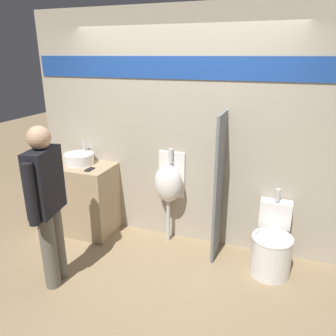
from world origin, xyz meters
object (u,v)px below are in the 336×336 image
(sink_basin, at_px, (79,159))
(urinal_near_counter, at_px, (169,183))
(toilet, at_px, (272,247))
(person_in_vest, at_px, (47,201))
(cell_phone, at_px, (90,169))

(sink_basin, height_order, urinal_near_counter, sink_basin)
(sink_basin, bearing_deg, toilet, -3.04)
(urinal_near_counter, distance_m, toilet, 1.33)
(urinal_near_counter, bearing_deg, person_in_vest, -125.78)
(urinal_near_counter, distance_m, person_in_vest, 1.39)
(sink_basin, bearing_deg, cell_phone, -32.69)
(sink_basin, xyz_separation_m, urinal_near_counter, (1.16, 0.08, -0.20))
(sink_basin, height_order, person_in_vest, person_in_vest)
(sink_basin, bearing_deg, urinal_near_counter, 4.10)
(sink_basin, distance_m, urinal_near_counter, 1.18)
(toilet, bearing_deg, cell_phone, -179.13)
(urinal_near_counter, xyz_separation_m, toilet, (1.22, -0.21, -0.48))
(cell_phone, xyz_separation_m, toilet, (2.14, 0.03, -0.62))
(sink_basin, relative_size, cell_phone, 2.62)
(toilet, distance_m, person_in_vest, 2.31)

